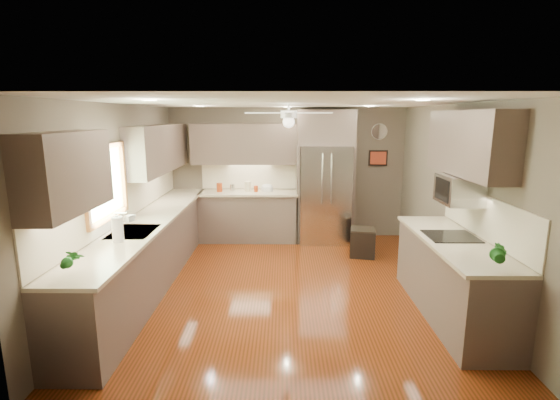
{
  "coord_description": "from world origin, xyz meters",
  "views": [
    {
      "loc": [
        -0.08,
        -5.31,
        2.34
      ],
      "look_at": [
        -0.12,
        0.6,
        1.11
      ],
      "focal_mm": 26.0,
      "sensor_mm": 36.0,
      "label": 1
    }
  ],
  "objects_px": {
    "canister_a": "(219,188)",
    "paper_towel": "(118,230)",
    "potted_plant_left": "(69,259)",
    "potted_plant_right": "(500,254)",
    "canister_c": "(248,187)",
    "soap_bottle": "(130,218)",
    "canister_d": "(256,189)",
    "refrigerator": "(325,179)",
    "stool": "(362,242)",
    "canister_b": "(232,188)",
    "bowl": "(267,190)",
    "microwave": "(459,190)"
  },
  "relations": [
    {
      "from": "canister_b",
      "to": "potted_plant_left",
      "type": "height_order",
      "value": "potted_plant_left"
    },
    {
      "from": "canister_d",
      "to": "potted_plant_left",
      "type": "distance_m",
      "value": 4.35
    },
    {
      "from": "canister_d",
      "to": "refrigerator",
      "type": "height_order",
      "value": "refrigerator"
    },
    {
      "from": "stool",
      "to": "canister_a",
      "type": "bearing_deg",
      "value": 160.62
    },
    {
      "from": "potted_plant_left",
      "to": "canister_a",
      "type": "bearing_deg",
      "value": 80.52
    },
    {
      "from": "potted_plant_left",
      "to": "stool",
      "type": "xyz_separation_m",
      "value": [
        3.24,
        3.23,
        -0.86
      ]
    },
    {
      "from": "canister_c",
      "to": "stool",
      "type": "distance_m",
      "value": 2.37
    },
    {
      "from": "paper_towel",
      "to": "potted_plant_left",
      "type": "bearing_deg",
      "value": -91.09
    },
    {
      "from": "canister_b",
      "to": "potted_plant_right",
      "type": "xyz_separation_m",
      "value": [
        2.95,
        -4.0,
        0.09
      ]
    },
    {
      "from": "potted_plant_right",
      "to": "stool",
      "type": "distance_m",
      "value": 3.23
    },
    {
      "from": "canister_d",
      "to": "potted_plant_right",
      "type": "distance_m",
      "value": 4.67
    },
    {
      "from": "potted_plant_right",
      "to": "stool",
      "type": "relative_size",
      "value": 0.65
    },
    {
      "from": "canister_a",
      "to": "canister_b",
      "type": "bearing_deg",
      "value": 13.21
    },
    {
      "from": "potted_plant_left",
      "to": "paper_towel",
      "type": "distance_m",
      "value": 1.02
    },
    {
      "from": "stool",
      "to": "paper_towel",
      "type": "height_order",
      "value": "paper_towel"
    },
    {
      "from": "refrigerator",
      "to": "paper_towel",
      "type": "height_order",
      "value": "refrigerator"
    },
    {
      "from": "stool",
      "to": "paper_towel",
      "type": "distance_m",
      "value": 3.99
    },
    {
      "from": "canister_d",
      "to": "refrigerator",
      "type": "distance_m",
      "value": 1.3
    },
    {
      "from": "canister_b",
      "to": "canister_c",
      "type": "relative_size",
      "value": 0.66
    },
    {
      "from": "canister_c",
      "to": "soap_bottle",
      "type": "relative_size",
      "value": 1.09
    },
    {
      "from": "potted_plant_right",
      "to": "paper_towel",
      "type": "distance_m",
      "value": 3.95
    },
    {
      "from": "canister_d",
      "to": "potted_plant_left",
      "type": "relative_size",
      "value": 0.37
    },
    {
      "from": "canister_a",
      "to": "paper_towel",
      "type": "distance_m",
      "value": 3.18
    },
    {
      "from": "canister_c",
      "to": "stool",
      "type": "xyz_separation_m",
      "value": [
        2.02,
        -0.96,
        -0.79
      ]
    },
    {
      "from": "canister_c",
      "to": "soap_bottle",
      "type": "bearing_deg",
      "value": -118.89
    },
    {
      "from": "canister_b",
      "to": "bowl",
      "type": "xyz_separation_m",
      "value": [
        0.66,
        -0.04,
        -0.04
      ]
    },
    {
      "from": "canister_d",
      "to": "soap_bottle",
      "type": "relative_size",
      "value": 0.64
    },
    {
      "from": "microwave",
      "to": "stool",
      "type": "bearing_deg",
      "value": 112.17
    },
    {
      "from": "canister_b",
      "to": "potted_plant_right",
      "type": "height_order",
      "value": "potted_plant_right"
    },
    {
      "from": "canister_b",
      "to": "refrigerator",
      "type": "bearing_deg",
      "value": -2.77
    },
    {
      "from": "potted_plant_left",
      "to": "microwave",
      "type": "bearing_deg",
      "value": 19.19
    },
    {
      "from": "soap_bottle",
      "to": "microwave",
      "type": "relative_size",
      "value": 0.33
    },
    {
      "from": "canister_b",
      "to": "canister_d",
      "type": "distance_m",
      "value": 0.45
    },
    {
      "from": "canister_b",
      "to": "potted_plant_left",
      "type": "xyz_separation_m",
      "value": [
        -0.93,
        -4.18,
        0.09
      ]
    },
    {
      "from": "refrigerator",
      "to": "paper_towel",
      "type": "xyz_separation_m",
      "value": [
        -2.64,
        -3.08,
        -0.11
      ]
    },
    {
      "from": "canister_d",
      "to": "potted_plant_left",
      "type": "bearing_deg",
      "value": -108.47
    },
    {
      "from": "refrigerator",
      "to": "canister_b",
      "type": "bearing_deg",
      "value": 177.23
    },
    {
      "from": "canister_c",
      "to": "canister_d",
      "type": "xyz_separation_m",
      "value": [
        0.16,
        -0.06,
        -0.03
      ]
    },
    {
      "from": "bowl",
      "to": "canister_a",
      "type": "bearing_deg",
      "value": -179.06
    },
    {
      "from": "canister_c",
      "to": "potted_plant_left",
      "type": "xyz_separation_m",
      "value": [
        -1.22,
        -4.18,
        0.07
      ]
    },
    {
      "from": "canister_a",
      "to": "paper_towel",
      "type": "relative_size",
      "value": 0.55
    },
    {
      "from": "soap_bottle",
      "to": "potted_plant_right",
      "type": "relative_size",
      "value": 0.58
    },
    {
      "from": "canister_c",
      "to": "paper_towel",
      "type": "xyz_separation_m",
      "value": [
        -1.2,
        -3.17,
        0.05
      ]
    },
    {
      "from": "canister_c",
      "to": "bowl",
      "type": "distance_m",
      "value": 0.38
    },
    {
      "from": "canister_d",
      "to": "bowl",
      "type": "height_order",
      "value": "canister_d"
    },
    {
      "from": "potted_plant_left",
      "to": "potted_plant_right",
      "type": "bearing_deg",
      "value": 2.68
    },
    {
      "from": "soap_bottle",
      "to": "stool",
      "type": "xyz_separation_m",
      "value": [
        3.36,
        1.47,
        -0.79
      ]
    },
    {
      "from": "canister_c",
      "to": "refrigerator",
      "type": "height_order",
      "value": "refrigerator"
    },
    {
      "from": "potted_plant_left",
      "to": "refrigerator",
      "type": "height_order",
      "value": "refrigerator"
    },
    {
      "from": "canister_b",
      "to": "bowl",
      "type": "relative_size",
      "value": 0.57
    }
  ]
}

